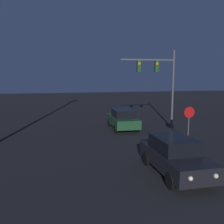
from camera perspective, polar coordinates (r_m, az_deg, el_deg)
name	(u,v)px	position (r m, az deg, el deg)	size (l,w,h in m)	color
car_near	(175,156)	(11.75, 14.20, -9.64)	(1.96, 4.46, 1.65)	black
car_far	(123,119)	(20.54, 2.48, -1.58)	(1.98, 4.47, 1.65)	#1E4728
traffic_signal_mast	(160,77)	(20.86, 11.02, 7.79)	(4.58, 0.30, 6.39)	#4C4C51
stop_sign	(189,119)	(16.37, 17.17, -1.47)	(0.70, 0.07, 2.47)	#4C4C51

